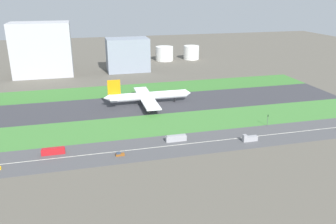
% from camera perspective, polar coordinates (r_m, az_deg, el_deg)
% --- Properties ---
extents(ground_plane, '(800.00, 800.00, 0.00)m').
position_cam_1_polar(ground_plane, '(251.68, -1.32, 1.48)').
color(ground_plane, '#5B564C').
extents(runway, '(280.00, 46.00, 0.10)m').
position_cam_1_polar(runway, '(251.66, -1.32, 1.49)').
color(runway, '#38383D').
rests_on(runway, ground_plane).
extents(grass_median_north, '(280.00, 36.00, 0.10)m').
position_cam_1_polar(grass_median_north, '(290.04, -3.16, 3.94)').
color(grass_median_north, '#3D7A33').
rests_on(grass_median_north, ground_plane).
extents(grass_median_south, '(280.00, 36.00, 0.10)m').
position_cam_1_polar(grass_median_south, '(214.25, 1.16, -1.82)').
color(grass_median_south, '#427F38').
rests_on(grass_median_south, ground_plane).
extents(highway, '(280.00, 28.00, 0.10)m').
position_cam_1_polar(highway, '(186.10, 3.80, -5.31)').
color(highway, '#4C4C4F').
rests_on(highway, ground_plane).
extents(highway_centerline, '(266.00, 0.50, 0.01)m').
position_cam_1_polar(highway_centerline, '(186.08, 3.80, -5.29)').
color(highway_centerline, silver).
rests_on(highway_centerline, highway).
extents(airliner, '(65.00, 56.00, 19.70)m').
position_cam_1_polar(airliner, '(247.85, -3.59, 2.67)').
color(airliner, white).
rests_on(airliner, runway).
extents(bus_1, '(11.60, 2.50, 3.50)m').
position_cam_1_polar(bus_1, '(187.90, 1.37, -4.42)').
color(bus_1, '#99999E').
rests_on(bus_1, highway).
extents(truck_0, '(8.40, 2.50, 4.00)m').
position_cam_1_polar(truck_0, '(193.29, 13.53, -4.33)').
color(truck_0, '#99999E').
rests_on(truck_0, highway).
extents(bus_0, '(11.60, 2.50, 3.50)m').
position_cam_1_polar(bus_0, '(182.86, -18.71, -6.24)').
color(bus_0, '#B2191E').
rests_on(bus_0, highway).
extents(car_0, '(4.40, 1.80, 2.00)m').
position_cam_1_polar(car_0, '(173.96, -8.12, -7.02)').
color(car_0, brown).
rests_on(car_0, highway).
extents(traffic_light, '(0.36, 0.50, 7.20)m').
position_cam_1_polar(traffic_light, '(216.72, 16.39, -1.19)').
color(traffic_light, '#4C4C51').
rests_on(traffic_light, highway).
extents(terminal_building, '(54.83, 31.41, 50.93)m').
position_cam_1_polar(terminal_building, '(352.97, -20.40, 9.81)').
color(terminal_building, '#B2B2B7').
rests_on(terminal_building, ground_plane).
extents(hangar_building, '(42.52, 26.59, 33.61)m').
position_cam_1_polar(hangar_building, '(355.48, -6.78, 9.53)').
color(hangar_building, gray).
rests_on(hangar_building, ground_plane).
extents(fuel_tank_west, '(17.61, 17.61, 12.39)m').
position_cam_1_polar(fuel_tank_west, '(404.38, -4.51, 9.29)').
color(fuel_tank_west, silver).
rests_on(fuel_tank_west, ground_plane).
extents(fuel_tank_centre, '(20.63, 20.63, 16.57)m').
position_cam_1_polar(fuel_tank_centre, '(409.64, -0.61, 9.78)').
color(fuel_tank_centre, silver).
rests_on(fuel_tank_centre, ground_plane).
extents(fuel_tank_east, '(18.54, 18.54, 16.21)m').
position_cam_1_polar(fuel_tank_east, '(418.80, 3.93, 9.93)').
color(fuel_tank_east, silver).
rests_on(fuel_tank_east, ground_plane).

